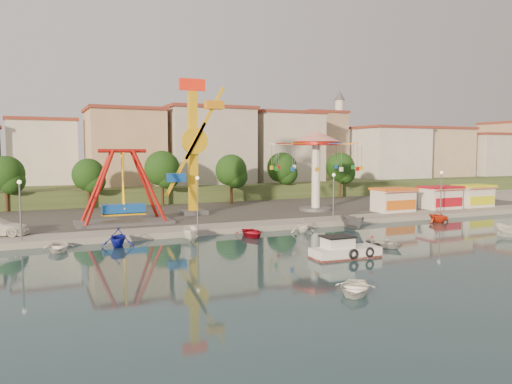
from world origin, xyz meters
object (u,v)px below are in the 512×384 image
pirate_ship_ride (123,188)px  cabin_motorboat (344,251)px  kamikaze_tower (196,150)px  wave_swinger (316,153)px  rowboat_a (385,243)px

pirate_ship_ride → cabin_motorboat: size_ratio=1.80×
cabin_motorboat → kamikaze_tower: bearing=99.6°
wave_swinger → rowboat_a: size_ratio=3.40×
wave_swinger → cabin_motorboat: size_ratio=2.09×
rowboat_a → wave_swinger: bearing=57.9°
pirate_ship_ride → wave_swinger: wave_swinger is taller
kamikaze_tower → cabin_motorboat: kamikaze_tower is taller
rowboat_a → kamikaze_tower: bearing=94.9°
pirate_ship_ride → wave_swinger: (24.94, 1.67, 3.80)m
wave_swinger → cabin_motorboat: bearing=-116.3°
wave_swinger → kamikaze_tower: bearing=170.4°
kamikaze_tower → rowboat_a: (9.50, -24.17, -8.19)m
cabin_motorboat → rowboat_a: 6.11m
kamikaze_tower → cabin_motorboat: (3.79, -26.32, -8.03)m
pirate_ship_ride → kamikaze_tower: 11.18m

